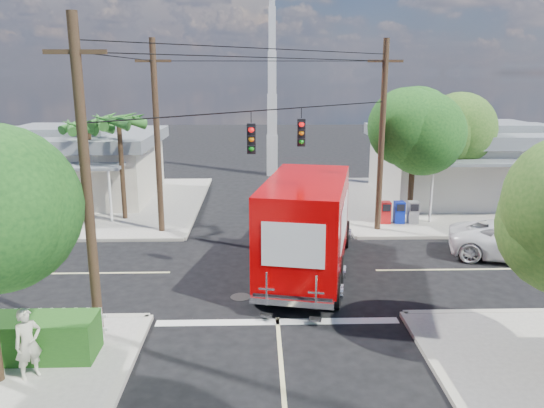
{
  "coord_description": "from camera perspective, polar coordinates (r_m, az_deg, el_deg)",
  "views": [
    {
      "loc": [
        -0.59,
        -19.3,
        7.48
      ],
      "look_at": [
        0.0,
        2.0,
        2.2
      ],
      "focal_mm": 35.0,
      "sensor_mm": 36.0,
      "label": 1
    }
  ],
  "objects": [
    {
      "name": "radio_tower",
      "position": [
        39.36,
        0.01,
        11.24
      ],
      "size": [
        0.8,
        0.8,
        17.0
      ],
      "color": "silver",
      "rests_on": "ground"
    },
    {
      "name": "palm_nw_back",
      "position": [
        29.8,
        -19.15,
        7.75
      ],
      "size": [
        3.01,
        3.08,
        5.19
      ],
      "color": "#422D1C",
      "rests_on": "sidewalk_nw"
    },
    {
      "name": "road_markings",
      "position": [
        19.34,
        0.29,
        -8.82
      ],
      "size": [
        32.0,
        32.0,
        0.01
      ],
      "color": "beige",
      "rests_on": "ground"
    },
    {
      "name": "building_ne",
      "position": [
        34.28,
        20.95,
        4.34
      ],
      "size": [
        11.8,
        10.2,
        4.5
      ],
      "color": "beige",
      "rests_on": "sidewalk_ne"
    },
    {
      "name": "ground",
      "position": [
        20.7,
        0.15,
        -7.26
      ],
      "size": [
        120.0,
        120.0,
        0.0
      ],
      "primitive_type": "plane",
      "color": "black",
      "rests_on": "ground"
    },
    {
      "name": "picket_fence",
      "position": [
        16.91,
        -27.25,
        -11.44
      ],
      "size": [
        5.94,
        0.06,
        1.0
      ],
      "color": "silver",
      "rests_on": "sidewalk_sw"
    },
    {
      "name": "delivery_truck",
      "position": [
        20.04,
        3.91,
        -2.17
      ],
      "size": [
        4.39,
        9.15,
        3.81
      ],
      "color": "black",
      "rests_on": "ground"
    },
    {
      "name": "parked_car",
      "position": [
        24.05,
        25.03,
        -3.64
      ],
      "size": [
        6.03,
        4.14,
        1.53
      ],
      "primitive_type": "imported",
      "rotation": [
        0.0,
        0.0,
        1.25
      ],
      "color": "silver",
      "rests_on": "ground"
    },
    {
      "name": "pedestrian",
      "position": [
        14.68,
        -24.77,
        -13.45
      ],
      "size": [
        0.78,
        0.77,
        1.81
      ],
      "primitive_type": "imported",
      "rotation": [
        0.0,
        0.0,
        0.77
      ],
      "color": "beige",
      "rests_on": "sidewalk_sw"
    },
    {
      "name": "tree_ne_back",
      "position": [
        30.29,
        18.65,
        6.95
      ],
      "size": [
        3.77,
        3.66,
        5.82
      ],
      "color": "#422D1C",
      "rests_on": "sidewalk_ne"
    },
    {
      "name": "tree_ne_front",
      "position": [
        27.33,
        15.14,
        7.74
      ],
      "size": [
        4.21,
        4.14,
        6.66
      ],
      "color": "#422D1C",
      "rests_on": "sidewalk_ne"
    },
    {
      "name": "sidewalk_ne",
      "position": [
        33.12,
        18.72,
        0.24
      ],
      "size": [
        14.12,
        14.12,
        0.14
      ],
      "color": "gray",
      "rests_on": "ground"
    },
    {
      "name": "utility_poles",
      "position": [
        21.11,
        -4.3,
        6.24
      ],
      "size": [
        12.0,
        10.68,
        9.0
      ],
      "color": "#473321",
      "rests_on": "ground"
    },
    {
      "name": "building_nw",
      "position": [
        34.16,
        -21.13,
        4.12
      ],
      "size": [
        10.8,
        10.2,
        4.3
      ],
      "color": "beige",
      "rests_on": "sidewalk_nw"
    },
    {
      "name": "vending_boxes",
      "position": [
        27.32,
        13.51,
        -0.87
      ],
      "size": [
        1.9,
        0.5,
        1.1
      ],
      "color": "red",
      "rests_on": "sidewalk_ne"
    },
    {
      "name": "palm_nw_front",
      "position": [
        27.78,
        -16.16,
        8.34
      ],
      "size": [
        3.01,
        3.08,
        5.59
      ],
      "color": "#422D1C",
      "rests_on": "sidewalk_nw"
    },
    {
      "name": "sidewalk_nw",
      "position": [
        32.73,
        -19.86,
        -0.01
      ],
      "size": [
        14.12,
        14.12,
        0.14
      ],
      "color": "gray",
      "rests_on": "ground"
    }
  ]
}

